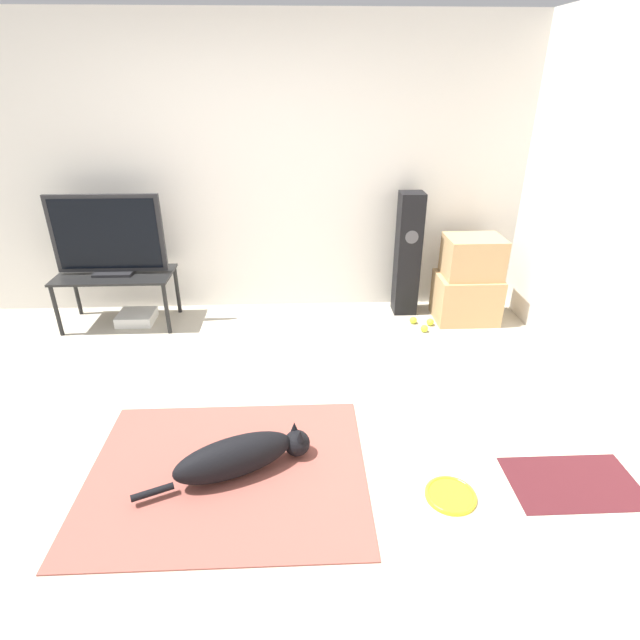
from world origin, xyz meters
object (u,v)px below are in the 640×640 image
object	(u,v)px
cardboard_box_lower	(466,298)
tv	(107,236)
floor_speaker	(408,255)
tv_stand	(116,280)
tennis_ball_near_speaker	(424,328)
dog	(240,456)
frisbee	(451,495)
game_console	(137,317)
tennis_ball_by_boxes	(430,322)
tennis_ball_loose_on_carpet	(413,320)
cardboard_box_upper	(473,257)

from	to	relation	value
cardboard_box_lower	tv	world-z (taller)	tv
floor_speaker	tv_stand	distance (m)	2.65
tv_stand	tennis_ball_near_speaker	xyz separation A→B (m)	(2.74, -0.30, -0.40)
dog	frisbee	world-z (taller)	dog
dog	game_console	world-z (taller)	dog
tv	tennis_ball_near_speaker	xyz separation A→B (m)	(2.74, -0.30, -0.80)
cardboard_box_lower	tennis_ball_near_speaker	bearing A→B (deg)	-149.42
tv_stand	tennis_ball_near_speaker	distance (m)	2.78
tennis_ball_by_boxes	tennis_ball_near_speaker	xyz separation A→B (m)	(-0.08, -0.13, 0.00)
cardboard_box_lower	game_console	xyz separation A→B (m)	(-3.05, 0.06, -0.17)
tennis_ball_loose_on_carpet	game_console	distance (m)	2.56
cardboard_box_upper	game_console	world-z (taller)	cardboard_box_upper
cardboard_box_lower	dog	bearing A→B (deg)	-134.01
cardboard_box_upper	tv_stand	bearing A→B (deg)	179.29
tennis_ball_near_speaker	tennis_ball_loose_on_carpet	size ratio (longest dim) A/B	1.00
cardboard_box_lower	tennis_ball_near_speaker	world-z (taller)	cardboard_box_lower
dog	tv_stand	xyz separation A→B (m)	(-1.28, 2.00, 0.30)
dog	frisbee	bearing A→B (deg)	-11.41
tv_stand	tennis_ball_near_speaker	size ratio (longest dim) A/B	15.14
cardboard_box_upper	tennis_ball_loose_on_carpet	bearing A→B (deg)	-170.18
frisbee	cardboard_box_upper	world-z (taller)	cardboard_box_upper
cardboard_box_lower	floor_speaker	world-z (taller)	floor_speaker
tennis_ball_by_boxes	tennis_ball_loose_on_carpet	xyz separation A→B (m)	(-0.15, 0.04, 0.00)
tennis_ball_by_boxes	tennis_ball_loose_on_carpet	size ratio (longest dim) A/B	1.00
cardboard_box_lower	tv	bearing A→B (deg)	179.20
tennis_ball_loose_on_carpet	tv	bearing A→B (deg)	177.22
cardboard_box_lower	cardboard_box_upper	xyz separation A→B (m)	(0.01, 0.00, 0.39)
cardboard_box_lower	tv_stand	distance (m)	3.18
frisbee	floor_speaker	size ratio (longest dim) A/B	0.24
frisbee	game_console	size ratio (longest dim) A/B	0.86
tv	cardboard_box_upper	bearing A→B (deg)	-0.76
cardboard_box_upper	tennis_ball_near_speaker	size ratio (longest dim) A/B	7.51
cardboard_box_upper	tennis_ball_by_boxes	world-z (taller)	cardboard_box_upper
tv	tennis_ball_near_speaker	size ratio (longest dim) A/B	14.39
frisbee	tv	world-z (taller)	tv
tennis_ball_near_speaker	frisbee	bearing A→B (deg)	-98.95
cardboard_box_upper	tennis_ball_loose_on_carpet	xyz separation A→B (m)	(-0.51, -0.09, -0.57)
cardboard_box_lower	tennis_ball_near_speaker	distance (m)	0.53
dog	tennis_ball_near_speaker	distance (m)	2.24
game_console	cardboard_box_upper	bearing A→B (deg)	-1.11
tv	tennis_ball_near_speaker	world-z (taller)	tv
tv_stand	frisbee	bearing A→B (deg)	-42.51
tennis_ball_loose_on_carpet	tv_stand	bearing A→B (deg)	177.28
cardboard_box_lower	tv	xyz separation A→B (m)	(-3.17, 0.04, 0.62)
cardboard_box_upper	tennis_ball_near_speaker	bearing A→B (deg)	-149.85
frisbee	game_console	bearing A→B (deg)	135.83
dog	cardboard_box_lower	size ratio (longest dim) A/B	1.72
tv_stand	tennis_ball_loose_on_carpet	distance (m)	2.71
dog	tennis_ball_loose_on_carpet	xyz separation A→B (m)	(1.40, 1.87, -0.09)
dog	frisbee	size ratio (longest dim) A/B	3.47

